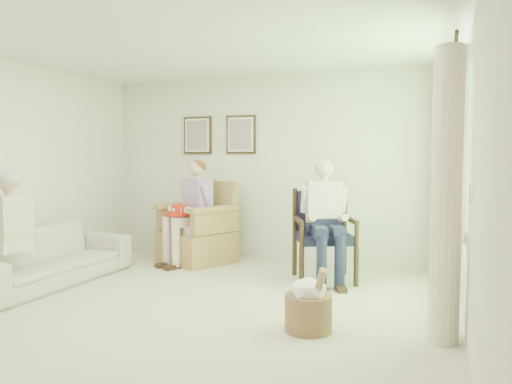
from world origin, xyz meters
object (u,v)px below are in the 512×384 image
sofa (44,257)px  person_dark (323,211)px  wood_armchair (326,231)px  person_wicker (193,204)px  hatbox (309,304)px  red_hat (180,212)px  wicker_armchair (198,236)px  person_sofa (4,226)px

sofa → person_dark: size_ratio=1.55×
wood_armchair → sofa: bearing=-178.6°
person_wicker → hatbox: person_wicker is taller
person_wicker → red_hat: size_ratio=3.89×
person_wicker → person_dark: person_dark is taller
person_dark → hatbox: 1.78m
wicker_armchair → person_dark: person_dark is taller
sofa → red_hat: red_hat is taller
wicker_armchair → person_dark: bearing=9.6°
wood_armchair → red_hat: 1.99m
hatbox → sofa: bearing=172.7°
wood_armchair → person_dark: (0.00, -0.17, 0.26)m
hatbox → red_hat: bearing=141.0°
red_hat → hatbox: 2.94m
sofa → person_dark: (2.95, 1.24, 0.52)m
red_hat → sofa: bearing=-124.5°
wood_armchair → person_dark: bearing=-114.1°
wood_armchair → person_sofa: 3.54m
wicker_armchair → sofa: size_ratio=0.51×
wicker_armchair → hatbox: bearing=-20.6°
wood_armchair → person_wicker: size_ratio=0.75×
sofa → hatbox: 3.25m
wicker_armchair → person_dark: (1.87, -0.50, 0.48)m
wood_armchair → person_wicker: (-1.87, 0.18, 0.25)m
person_wicker → red_hat: 0.23m
red_hat → wood_armchair: bearing=0.1°
wood_armchair → red_hat: (-1.98, -0.00, 0.16)m
person_sofa → hatbox: person_sofa is taller
person_sofa → person_wicker: bearing=151.0°
sofa → wicker_armchair: bearing=-31.8°
wicker_armchair → sofa: wicker_armchair is taller
wicker_armchair → person_dark: size_ratio=0.80×
wood_armchair → sofa: size_ratio=0.48×
sofa → person_dark: 3.24m
red_hat → person_sofa: bearing=-116.5°
hatbox → person_dark: bearing=99.4°
wicker_armchair → hatbox: 3.04m
wood_armchair → person_dark: person_dark is taller
wicker_armchair → wood_armchair: bearing=14.6°
person_sofa → red_hat: 2.17m
hatbox → person_wicker: bearing=137.0°
person_wicker → hatbox: size_ratio=2.38×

